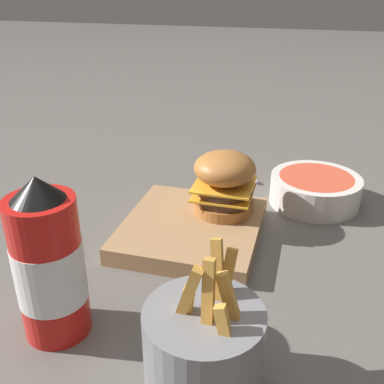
# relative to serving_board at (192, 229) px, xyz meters

# --- Properties ---
(ground_plane) EXTENTS (6.00, 6.00, 0.00)m
(ground_plane) POSITION_rel_serving_board_xyz_m (-0.01, -0.01, -0.01)
(ground_plane) COLOR #5B5651
(serving_board) EXTENTS (0.22, 0.20, 0.03)m
(serving_board) POSITION_rel_serving_board_xyz_m (0.00, 0.00, 0.00)
(serving_board) COLOR #A37A51
(serving_board) RESTS_ON ground_plane
(burger) EXTENTS (0.10, 0.10, 0.10)m
(burger) POSITION_rel_serving_board_xyz_m (-0.05, 0.04, 0.06)
(burger) COLOR #AD6B33
(burger) RESTS_ON serving_board
(ketchup_bottle) EXTENTS (0.08, 0.08, 0.19)m
(ketchup_bottle) POSITION_rel_serving_board_xyz_m (0.23, -0.09, 0.07)
(ketchup_bottle) COLOR red
(ketchup_bottle) RESTS_ON ground_plane
(fries_basket) EXTENTS (0.11, 0.11, 0.15)m
(fries_basket) POSITION_rel_serving_board_xyz_m (0.27, 0.09, 0.04)
(fries_basket) COLOR slate
(fries_basket) RESTS_ON ground_plane
(side_bowl) EXTENTS (0.16, 0.16, 0.05)m
(side_bowl) POSITION_rel_serving_board_xyz_m (-0.17, 0.18, 0.01)
(side_bowl) COLOR silver
(side_bowl) RESTS_ON ground_plane
(spoon) EXTENTS (0.14, 0.13, 0.01)m
(spoon) POSITION_rel_serving_board_xyz_m (-0.31, -0.02, -0.01)
(spoon) COLOR #B2B2B7
(spoon) RESTS_ON ground_plane
(ketchup_puddle) EXTENTS (0.05, 0.05, 0.00)m
(ketchup_puddle) POSITION_rel_serving_board_xyz_m (0.08, -0.21, -0.01)
(ketchup_puddle) COLOR #9E140F
(ketchup_puddle) RESTS_ON ground_plane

